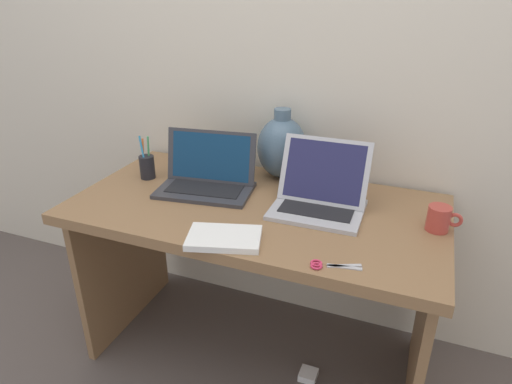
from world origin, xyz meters
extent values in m
plane|color=#564C47|center=(0.00, 0.00, 0.00)|extent=(6.00, 6.00, 0.00)
cube|color=beige|center=(0.00, 0.39, 1.20)|extent=(4.40, 0.04, 2.40)
cube|color=olive|center=(0.00, 0.00, 0.70)|extent=(1.34, 0.69, 0.04)
cube|color=olive|center=(-0.63, 0.00, 0.34)|extent=(0.03, 0.59, 0.68)
cube|color=olive|center=(0.63, 0.00, 0.34)|extent=(0.03, 0.59, 0.68)
cube|color=#333338|center=(-0.22, 0.03, 0.72)|extent=(0.38, 0.27, 0.01)
cube|color=black|center=(-0.22, 0.03, 0.73)|extent=(0.30, 0.17, 0.00)
cube|color=#333338|center=(-0.23, 0.11, 0.83)|extent=(0.36, 0.10, 0.20)
cube|color=navy|center=(-0.23, 0.11, 0.83)|extent=(0.32, 0.09, 0.18)
cube|color=#B2B2B7|center=(0.22, 0.03, 0.72)|extent=(0.32, 0.26, 0.01)
cube|color=black|center=(0.22, 0.03, 0.73)|extent=(0.25, 0.16, 0.00)
cube|color=#B2B2B7|center=(0.22, 0.10, 0.84)|extent=(0.32, 0.11, 0.22)
cube|color=#23234C|center=(0.22, 0.10, 0.84)|extent=(0.28, 0.10, 0.20)
ellipsoid|color=slate|center=(0.00, 0.29, 0.84)|extent=(0.20, 0.20, 0.25)
cylinder|color=slate|center=(0.00, 0.29, 0.98)|extent=(0.07, 0.07, 0.05)
cube|color=white|center=(0.00, -0.27, 0.73)|extent=(0.26, 0.21, 0.02)
cylinder|color=#B23D33|center=(0.62, 0.04, 0.76)|extent=(0.07, 0.07, 0.08)
torus|color=#B23D33|center=(0.67, 0.04, 0.76)|extent=(0.05, 0.01, 0.05)
cylinder|color=black|center=(-0.51, 0.07, 0.76)|extent=(0.06, 0.06, 0.10)
cylinder|color=#4CA566|center=(-0.50, 0.08, 0.82)|extent=(0.03, 0.02, 0.15)
cylinder|color=#338CBF|center=(-0.51, 0.05, 0.82)|extent=(0.03, 0.02, 0.15)
cylinder|color=orange|center=(-0.52, 0.06, 0.81)|extent=(0.01, 0.02, 0.14)
cube|color=#B7B7BC|center=(0.38, -0.27, 0.72)|extent=(0.10, 0.05, 0.00)
cube|color=#B7B7BC|center=(0.38, -0.28, 0.72)|extent=(0.10, 0.03, 0.00)
torus|color=#D83359|center=(0.31, -0.31, 0.72)|extent=(0.04, 0.04, 0.01)
torus|color=#D83359|center=(0.30, -0.29, 0.72)|extent=(0.04, 0.04, 0.01)
cube|color=white|center=(0.25, -0.05, 0.01)|extent=(0.07, 0.07, 0.03)
camera|label=1|loc=(0.54, -1.36, 1.45)|focal=31.51mm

